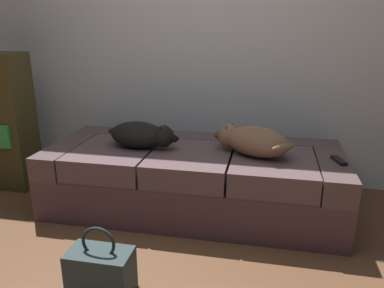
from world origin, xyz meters
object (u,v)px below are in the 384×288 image
(dog_tan, at_px, (252,141))
(handbag, at_px, (101,271))
(tv_remote, at_px, (339,160))
(dog_dark, at_px, (142,135))
(couch, at_px, (193,179))

(dog_tan, bearing_deg, handbag, -125.23)
(tv_remote, bearing_deg, dog_tan, 159.95)
(dog_dark, distance_m, tv_remote, 1.33)
(couch, bearing_deg, handbag, -104.79)
(handbag, bearing_deg, couch, 75.21)
(dog_dark, relative_size, tv_remote, 3.68)
(dog_tan, bearing_deg, couch, 172.77)
(tv_remote, xyz_separation_m, handbag, (-1.24, -0.94, -0.35))
(couch, bearing_deg, dog_tan, -7.23)
(tv_remote, bearing_deg, handbag, -160.18)
(dog_tan, distance_m, handbag, 1.26)
(couch, relative_size, tv_remote, 13.87)
(handbag, bearing_deg, dog_dark, 95.49)
(dog_dark, bearing_deg, couch, 8.30)
(dog_dark, xyz_separation_m, tv_remote, (1.33, -0.03, -0.08))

